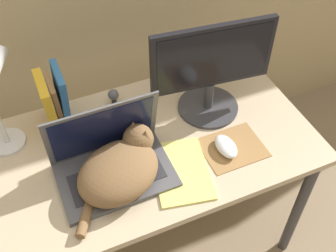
{
  "coord_description": "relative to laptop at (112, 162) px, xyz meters",
  "views": [
    {
      "loc": [
        -0.33,
        -0.61,
        1.86
      ],
      "look_at": [
        0.07,
        0.3,
        0.8
      ],
      "focal_mm": 45.0,
      "sensor_mm": 36.0,
      "label": 1
    }
  ],
  "objects": [
    {
      "name": "external_monitor",
      "position": [
        0.44,
        0.14,
        0.15
      ],
      "size": [
        0.45,
        0.24,
        0.38
      ],
      "color": "#333338",
      "rests_on": "desk"
    },
    {
      "name": "desk",
      "position": [
        0.15,
        0.07,
        -0.13
      ],
      "size": [
        1.21,
        0.67,
        0.7
      ],
      "color": "tan",
      "rests_on": "ground_plane"
    },
    {
      "name": "cat",
      "position": [
        0.02,
        -0.05,
        0.01
      ],
      "size": [
        0.37,
        0.33,
        0.15
      ],
      "color": "brown",
      "rests_on": "desk"
    },
    {
      "name": "webcam",
      "position": [
        0.11,
        0.32,
        -0.01
      ],
      "size": [
        0.04,
        0.04,
        0.07
      ],
      "color": "#232328",
      "rests_on": "desk"
    },
    {
      "name": "laptop",
      "position": [
        0.0,
        0.0,
        0.0
      ],
      "size": [
        0.38,
        0.26,
        0.27
      ],
      "color": "#4C4C51",
      "rests_on": "desk"
    },
    {
      "name": "computer_mouse",
      "position": [
        0.4,
        -0.07,
        -0.03
      ],
      "size": [
        0.07,
        0.11,
        0.03
      ],
      "color": "silver",
      "rests_on": "mousepad"
    },
    {
      "name": "book_row",
      "position": [
        -0.11,
        0.29,
        0.06
      ],
      "size": [
        0.09,
        0.17,
        0.25
      ],
      "color": "gold",
      "rests_on": "desk"
    },
    {
      "name": "notepad",
      "position": [
        0.21,
        -0.1,
        -0.05
      ],
      "size": [
        0.24,
        0.3,
        0.01
      ],
      "color": "#E5DB6B",
      "rests_on": "desk"
    },
    {
      "name": "mousepad",
      "position": [
        0.43,
        -0.07,
        -0.05
      ],
      "size": [
        0.22,
        0.18,
        0.0
      ],
      "color": "olive",
      "rests_on": "desk"
    }
  ]
}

